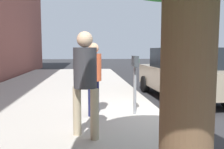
{
  "coord_description": "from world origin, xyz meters",
  "views": [
    {
      "loc": [
        -5.62,
        1.87,
        1.69
      ],
      "look_at": [
        -0.09,
        1.3,
        1.13
      ],
      "focal_mm": 38.36,
      "sensor_mm": 36.0,
      "label": 1
    }
  ],
  "objects_px": {
    "parking_meter": "(135,72)",
    "parked_sedan_near": "(181,73)",
    "pedestrian_bystander": "(85,75)",
    "pedestrian_at_meter": "(94,73)"
  },
  "relations": [
    {
      "from": "parking_meter",
      "to": "pedestrian_bystander",
      "type": "xyz_separation_m",
      "value": [
        -1.44,
        1.17,
        0.1
      ]
    },
    {
      "from": "parking_meter",
      "to": "pedestrian_bystander",
      "type": "relative_size",
      "value": 0.76
    },
    {
      "from": "parking_meter",
      "to": "pedestrian_bystander",
      "type": "bearing_deg",
      "value": 140.76
    },
    {
      "from": "parking_meter",
      "to": "parked_sedan_near",
      "type": "distance_m",
      "value": 3.13
    },
    {
      "from": "parked_sedan_near",
      "to": "parking_meter",
      "type": "bearing_deg",
      "value": 137.85
    },
    {
      "from": "parking_meter",
      "to": "parked_sedan_near",
      "type": "bearing_deg",
      "value": -42.15
    },
    {
      "from": "pedestrian_at_meter",
      "to": "parked_sedan_near",
      "type": "xyz_separation_m",
      "value": [
        2.23,
        -3.08,
        -0.26
      ]
    },
    {
      "from": "parked_sedan_near",
      "to": "pedestrian_at_meter",
      "type": "bearing_deg",
      "value": 125.91
    },
    {
      "from": "pedestrian_bystander",
      "to": "pedestrian_at_meter",
      "type": "bearing_deg",
      "value": 33.37
    },
    {
      "from": "pedestrian_bystander",
      "to": "parked_sedan_near",
      "type": "relative_size",
      "value": 0.42
    }
  ]
}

